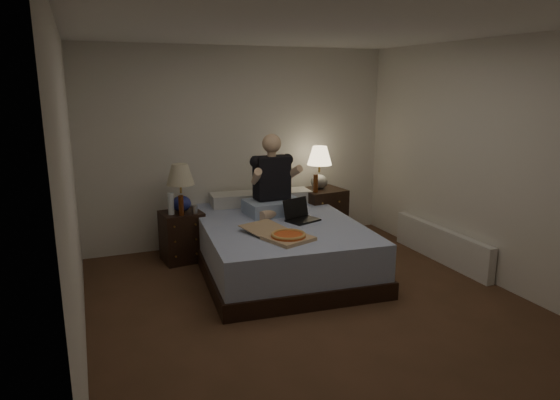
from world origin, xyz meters
name	(u,v)px	position (x,y,z in m)	size (l,w,h in m)	color
floor	(316,309)	(0.00, 0.00, 0.00)	(4.00, 4.50, 0.00)	brown
ceiling	(321,27)	(0.00, 0.00, 2.50)	(4.00, 4.50, 0.00)	white
wall_back	(241,147)	(0.00, 2.25, 1.25)	(4.00, 2.50, 0.00)	silver
wall_front	(532,262)	(0.00, -2.25, 1.25)	(4.00, 2.50, 0.00)	silver
wall_left	(71,197)	(-2.00, 0.00, 1.25)	(4.50, 2.50, 0.00)	silver
wall_right	(495,164)	(2.00, 0.00, 1.25)	(4.50, 2.50, 0.00)	silver
bed	(279,245)	(0.07, 1.09, 0.28)	(1.66, 2.22, 0.55)	#5973B3
nightstand_left	(182,236)	(-0.89, 1.78, 0.29)	(0.45, 0.41, 0.59)	black
nightstand_right	(322,215)	(0.98, 1.87, 0.35)	(0.53, 0.48, 0.69)	black
lamp_left	(181,188)	(-0.87, 1.81, 0.87)	(0.32, 0.32, 0.56)	navy
lamp_right	(319,168)	(0.96, 1.91, 0.97)	(0.32, 0.32, 0.56)	gray
water_bottle	(171,204)	(-1.01, 1.72, 0.71)	(0.07, 0.07, 0.25)	white
soda_can	(195,209)	(-0.75, 1.67, 0.64)	(0.07, 0.07, 0.10)	#A5A5A0
beer_bottle_left	(181,205)	(-0.91, 1.64, 0.70)	(0.06, 0.06, 0.23)	#52240B
beer_bottle_right	(316,183)	(0.82, 1.74, 0.81)	(0.06, 0.06, 0.23)	#5B290D
person	(274,175)	(0.14, 1.45, 1.02)	(0.66, 0.52, 0.93)	black
laptop	(303,211)	(0.32, 1.02, 0.67)	(0.34, 0.28, 0.24)	black
pizza_box	(288,236)	(-0.09, 0.45, 0.59)	(0.40, 0.76, 0.08)	tan
radiator	(441,245)	(1.93, 0.62, 0.20)	(0.10, 1.60, 0.40)	silver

